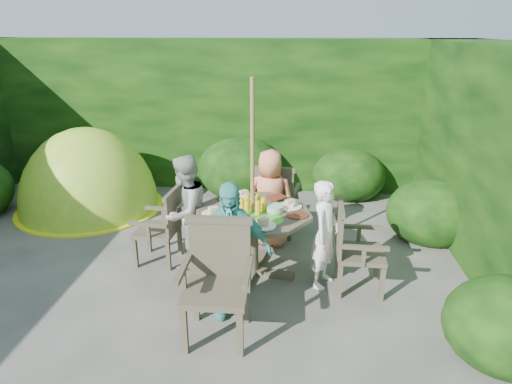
# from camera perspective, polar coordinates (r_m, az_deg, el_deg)

# --- Properties ---
(ground) EXTENTS (60.00, 60.00, 0.00)m
(ground) POSITION_cam_1_polar(r_m,az_deg,el_deg) (5.02, -13.80, -12.75)
(ground) COLOR #484640
(ground) RESTS_ON ground
(hedge_enclosure) EXTENTS (9.00, 9.00, 2.50)m
(hedge_enclosure) POSITION_cam_1_polar(r_m,az_deg,el_deg) (5.70, -10.58, 5.21)
(hedge_enclosure) COLOR black
(hedge_enclosure) RESTS_ON ground
(patio_table) EXTENTS (1.54, 1.54, 0.93)m
(patio_table) POSITION_cam_1_polar(r_m,az_deg,el_deg) (5.02, -0.38, -3.68)
(patio_table) COLOR #3B3426
(patio_table) RESTS_ON ground
(parasol_pole) EXTENTS (0.05, 0.05, 2.20)m
(parasol_pole) POSITION_cam_1_polar(r_m,az_deg,el_deg) (4.86, -0.44, 1.19)
(parasol_pole) COLOR olive
(parasol_pole) RESTS_ON ground
(garden_chair_right) EXTENTS (0.51, 0.57, 0.92)m
(garden_chair_right) POSITION_cam_1_polar(r_m,az_deg,el_deg) (4.92, 12.03, -6.70)
(garden_chair_right) COLOR #3B3426
(garden_chair_right) RESTS_ON ground
(garden_chair_left) EXTENTS (0.51, 0.56, 0.87)m
(garden_chair_left) POSITION_cam_1_polar(r_m,az_deg,el_deg) (5.49, -11.58, -4.12)
(garden_chair_left) COLOR #3B3426
(garden_chair_left) RESTS_ON ground
(garden_chair_back) EXTENTS (0.65, 0.60, 0.97)m
(garden_chair_back) POSITION_cam_1_polar(r_m,az_deg,el_deg) (6.06, 2.44, -0.89)
(garden_chair_back) COLOR #3B3426
(garden_chair_back) RESTS_ON ground
(garden_chair_front) EXTENTS (0.62, 0.56, 1.03)m
(garden_chair_front) POSITION_cam_1_polar(r_m,az_deg,el_deg) (4.15, -4.86, -10.68)
(garden_chair_front) COLOR #3B3426
(garden_chair_front) RESTS_ON ground
(child_right) EXTENTS (0.43, 0.51, 1.18)m
(child_right) POSITION_cam_1_polar(r_m,az_deg,el_deg) (4.91, 8.63, -5.25)
(child_right) COLOR white
(child_right) RESTS_ON ground
(child_left) EXTENTS (0.69, 0.78, 1.34)m
(child_left) POSITION_cam_1_polar(r_m,az_deg,el_deg) (5.28, -8.82, -2.53)
(child_left) COLOR #A8A9A3
(child_left) RESTS_ON ground
(child_back) EXTENTS (0.64, 0.44, 1.26)m
(child_back) POSITION_cam_1_polar(r_m,az_deg,el_deg) (5.75, 1.76, -0.81)
(child_back) COLOR #EC8961
(child_back) RESTS_ON ground
(child_front) EXTENTS (0.82, 0.37, 1.37)m
(child_front) POSITION_cam_1_polar(r_m,az_deg,el_deg) (4.32, -3.37, -7.33)
(child_front) COLOR #4BAFA7
(child_front) RESTS_ON ground
(dome_tent) EXTENTS (2.49, 2.49, 2.53)m
(dome_tent) POSITION_cam_1_polar(r_m,az_deg,el_deg) (7.59, -19.89, -1.92)
(dome_tent) COLOR #83C826
(dome_tent) RESTS_ON ground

